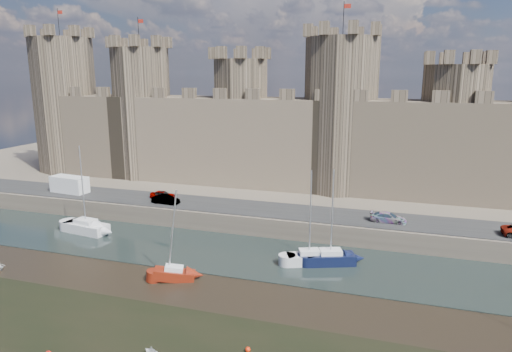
# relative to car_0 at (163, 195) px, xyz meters

# --- Properties ---
(water_channel) EXTENTS (160.00, 12.00, 0.08)m
(water_channel) POSITION_rel_car_0_xyz_m (21.36, -10.64, -3.07)
(water_channel) COLOR black
(water_channel) RESTS_ON ground
(quay) EXTENTS (160.00, 60.00, 2.50)m
(quay) POSITION_rel_car_0_xyz_m (21.36, 25.36, -1.86)
(quay) COLOR #4C443A
(quay) RESTS_ON ground
(road) EXTENTS (160.00, 7.00, 0.10)m
(road) POSITION_rel_car_0_xyz_m (21.36, -0.64, -0.56)
(road) COLOR black
(road) RESTS_ON quay
(castle) EXTENTS (108.50, 11.00, 29.00)m
(castle) POSITION_rel_car_0_xyz_m (20.73, 13.36, 8.56)
(castle) COLOR #42382B
(castle) RESTS_ON quay
(car_0) EXTENTS (3.75, 1.87, 1.23)m
(car_0) POSITION_rel_car_0_xyz_m (0.00, 0.00, 0.00)
(car_0) COLOR gray
(car_0) RESTS_ON quay
(car_1) EXTENTS (4.02, 1.59, 1.30)m
(car_1) POSITION_rel_car_0_xyz_m (1.75, -2.31, 0.04)
(car_1) COLOR gray
(car_1) RESTS_ON quay
(car_2) EXTENTS (4.37, 1.88, 1.25)m
(car_2) POSITION_rel_car_0_xyz_m (31.57, -1.35, 0.01)
(car_2) COLOR gray
(car_2) RESTS_ON quay
(van) EXTENTS (6.05, 2.94, 2.54)m
(van) POSITION_rel_car_0_xyz_m (-15.19, -1.14, 0.66)
(van) COLOR silver
(van) RESTS_ON quay
(sailboat_0) EXTENTS (6.35, 3.16, 11.39)m
(sailboat_0) POSITION_rel_car_0_xyz_m (-5.89, -9.79, -2.25)
(sailboat_0) COLOR silver
(sailboat_0) RESTS_ON ground
(sailboat_1) EXTENTS (5.63, 3.78, 10.52)m
(sailboat_1) POSITION_rel_car_0_xyz_m (25.94, -10.32, -2.29)
(sailboat_1) COLOR black
(sailboat_1) RESTS_ON ground
(sailboat_2) EXTENTS (5.18, 3.60, 10.43)m
(sailboat_2) POSITION_rel_car_0_xyz_m (23.72, -11.01, -2.29)
(sailboat_2) COLOR silver
(sailboat_2) RESTS_ON ground
(sailboat_4) EXTENTS (4.35, 2.94, 9.47)m
(sailboat_4) POSITION_rel_car_0_xyz_m (11.51, -18.81, -2.40)
(sailboat_4) COLOR maroon
(sailboat_4) RESTS_ON ground
(dinghy_3) EXTENTS (1.75, 1.62, 0.76)m
(dinghy_3) POSITION_rel_car_0_xyz_m (15.87, -30.81, -2.73)
(dinghy_3) COLOR silver
(dinghy_3) RESTS_ON ground
(buoy_1) EXTENTS (0.41, 0.41, 0.41)m
(buoy_1) POSITION_rel_car_0_xyz_m (22.41, -28.13, -2.91)
(buoy_1) COLOR red
(buoy_1) RESTS_ON ground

